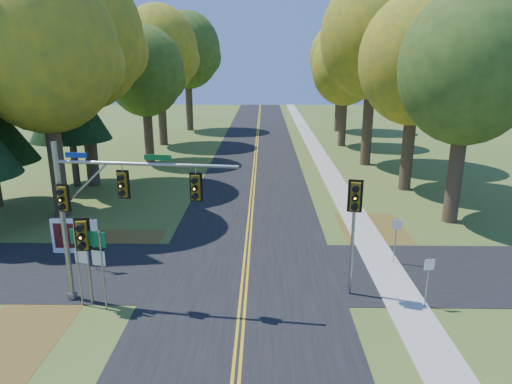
{
  "coord_description": "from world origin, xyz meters",
  "views": [
    {
      "loc": [
        0.78,
        -16.26,
        8.92
      ],
      "look_at": [
        0.44,
        3.5,
        3.2
      ],
      "focal_mm": 32.0,
      "sensor_mm": 36.0,
      "label": 1
    }
  ],
  "objects_px": {
    "traffic_mast": "(104,204)",
    "route_sign_cluster": "(89,253)",
    "east_signal_pole": "(354,209)",
    "info_kiosk": "(65,236)"
  },
  "relations": [
    {
      "from": "traffic_mast",
      "to": "route_sign_cluster",
      "type": "relative_size",
      "value": 2.16
    },
    {
      "from": "traffic_mast",
      "to": "east_signal_pole",
      "type": "height_order",
      "value": "traffic_mast"
    },
    {
      "from": "east_signal_pole",
      "to": "route_sign_cluster",
      "type": "height_order",
      "value": "east_signal_pole"
    },
    {
      "from": "route_sign_cluster",
      "to": "info_kiosk",
      "type": "relative_size",
      "value": 1.82
    },
    {
      "from": "traffic_mast",
      "to": "east_signal_pole",
      "type": "bearing_deg",
      "value": 10.63
    },
    {
      "from": "east_signal_pole",
      "to": "info_kiosk",
      "type": "xyz_separation_m",
      "value": [
        -12.85,
        4.0,
        -2.74
      ]
    },
    {
      "from": "route_sign_cluster",
      "to": "info_kiosk",
      "type": "bearing_deg",
      "value": 137.48
    },
    {
      "from": "east_signal_pole",
      "to": "info_kiosk",
      "type": "relative_size",
      "value": 2.76
    },
    {
      "from": "route_sign_cluster",
      "to": "info_kiosk",
      "type": "height_order",
      "value": "route_sign_cluster"
    },
    {
      "from": "traffic_mast",
      "to": "route_sign_cluster",
      "type": "xyz_separation_m",
      "value": [
        -0.58,
        -0.35,
        -1.76
      ]
    }
  ]
}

